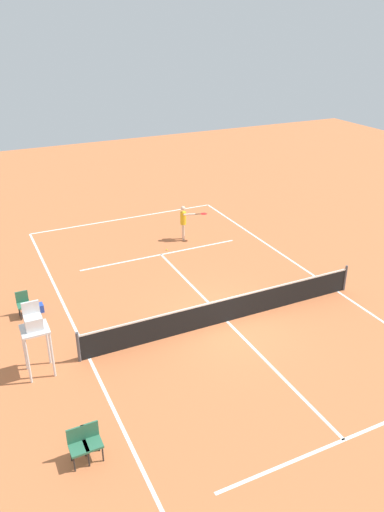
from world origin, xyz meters
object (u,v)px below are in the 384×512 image
player_serving (184,220)px  umpire_chair (34,328)px  courtside_chair_mid (23,303)px  courtside_chair_far (92,440)px  tennis_ball (167,250)px  courtside_chair_near (78,445)px  equipment_bag (33,309)px

player_serving → umpire_chair: (8.24, 7.35, 0.58)m
courtside_chair_mid → courtside_chair_far: same height
courtside_chair_far → tennis_ball: bearing=-121.5°
tennis_ball → courtside_chair_mid: 7.53m
tennis_ball → courtside_chair_near: size_ratio=0.07×
tennis_ball → courtside_chair_mid: size_ratio=0.07×
courtside_chair_far → player_serving: bearing=-124.3°
courtside_chair_mid → player_serving: bearing=-155.0°
umpire_chair → equipment_bag: size_ratio=3.17×
tennis_ball → courtside_chair_mid: bearing=23.6°
courtside_chair_near → player_serving: bearing=-125.5°
player_serving → umpire_chair: bearing=-30.4°
equipment_bag → umpire_chair: bearing=84.1°
umpire_chair → equipment_bag: bearing=-95.9°
player_serving → equipment_bag: 8.75m
courtside_chair_mid → equipment_bag: (-0.30, -0.07, -0.38)m
player_serving → courtside_chair_mid: size_ratio=1.82×
player_serving → courtside_chair_far: size_ratio=1.82×
player_serving → umpire_chair: size_ratio=0.72×
tennis_ball → equipment_bag: 7.21m
umpire_chair → courtside_chair_near: 4.05m
player_serving → tennis_ball: 1.81m
umpire_chair → equipment_bag: (-0.37, -3.61, -1.46)m
player_serving → courtside_chair_near: (8.02, 11.25, -0.50)m
umpire_chair → courtside_chair_mid: size_ratio=2.54×
courtside_chair_near → courtside_chair_far: 0.35m
courtside_chair_far → equipment_bag: 7.52m
courtside_chair_mid → equipment_bag: 0.49m
player_serving → courtside_chair_far: 13.62m
courtside_chair_near → equipment_bag: 7.53m
tennis_ball → equipment_bag: bearing=24.0°
umpire_chair → courtside_chair_far: bearing=98.3°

